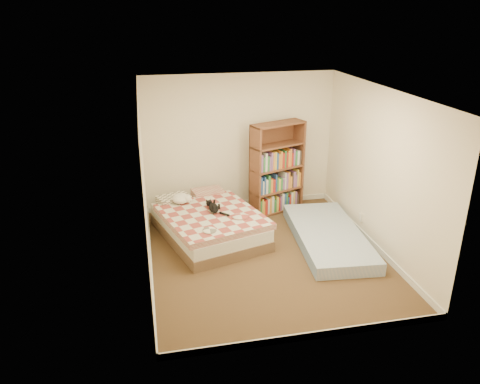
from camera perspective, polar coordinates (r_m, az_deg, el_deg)
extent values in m
cube|color=#4D3921|center=(7.28, 3.19, -7.72)|extent=(3.50, 4.00, 0.01)
cube|color=white|center=(6.43, 3.66, 12.06)|extent=(3.50, 4.00, 0.01)
cube|color=white|center=(8.60, -0.07, 6.06)|extent=(3.50, 0.01, 2.50)
cube|color=white|center=(5.02, 9.39, -6.22)|extent=(3.50, 0.01, 2.50)
cube|color=white|center=(6.54, -11.57, 0.43)|extent=(0.01, 4.00, 2.50)
cube|color=white|center=(7.39, 16.64, 2.46)|extent=(0.01, 4.00, 2.50)
cube|color=white|center=(8.99, -0.06, -1.33)|extent=(3.50, 0.02, 0.10)
cube|color=white|center=(5.68, 8.59, -16.92)|extent=(3.50, 0.02, 0.10)
cube|color=white|center=(7.05, -10.76, -8.68)|extent=(0.02, 4.00, 0.10)
cube|color=white|center=(7.85, 15.64, -5.84)|extent=(0.02, 4.00, 0.10)
cube|color=white|center=(8.05, 14.52, -3.00)|extent=(0.03, 0.09, 0.13)
cube|color=brown|center=(7.81, -3.82, -4.83)|extent=(1.86, 2.26, 0.18)
cube|color=silver|center=(7.73, -3.86, -3.60)|extent=(1.83, 2.22, 0.20)
cube|color=#9F413B|center=(7.67, -3.89, -2.61)|extent=(1.83, 1.94, 0.10)
cube|color=#6C655B|center=(8.30, -6.83, -0.55)|extent=(0.61, 0.48, 0.15)
cube|color=#9F413B|center=(8.37, -2.43, -0.21)|extent=(0.61, 0.48, 0.15)
cube|color=#592F1E|center=(8.40, 1.38, 2.71)|extent=(0.15, 0.33, 1.67)
cube|color=#592F1E|center=(8.66, 7.61, 3.12)|extent=(0.15, 0.33, 1.67)
cube|color=#592F1E|center=(8.66, 4.25, 3.26)|extent=(0.95, 0.36, 1.67)
cube|color=#592F1E|center=(8.82, 4.39, -2.11)|extent=(1.06, 0.66, 0.03)
cube|color=#592F1E|center=(8.52, 4.54, 3.00)|extent=(1.06, 0.66, 0.03)
cube|color=#592F1E|center=(8.29, 4.71, 8.28)|extent=(1.06, 0.66, 0.03)
cube|color=#7EA1D2|center=(7.74, 10.69, -5.33)|extent=(1.20, 2.32, 0.20)
ellipsoid|color=black|center=(7.60, -3.24, -1.94)|extent=(0.23, 0.37, 0.11)
sphere|color=black|center=(7.77, -3.45, -1.32)|extent=(0.13, 0.13, 0.11)
cone|color=black|center=(7.78, -3.72, -0.95)|extent=(0.04, 0.04, 0.04)
cone|color=black|center=(7.79, -3.27, -0.92)|extent=(0.04, 0.04, 0.04)
cylinder|color=black|center=(7.42, -2.28, -2.80)|extent=(0.08, 0.20, 0.04)
ellipsoid|color=white|center=(7.96, -7.25, -0.79)|extent=(0.34, 0.37, 0.15)
sphere|color=white|center=(7.87, -6.54, -0.90)|extent=(0.14, 0.14, 0.12)
sphere|color=white|center=(7.85, -6.18, -1.09)|extent=(0.06, 0.06, 0.06)
sphere|color=white|center=(8.02, -8.20, -0.82)|extent=(0.08, 0.08, 0.07)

